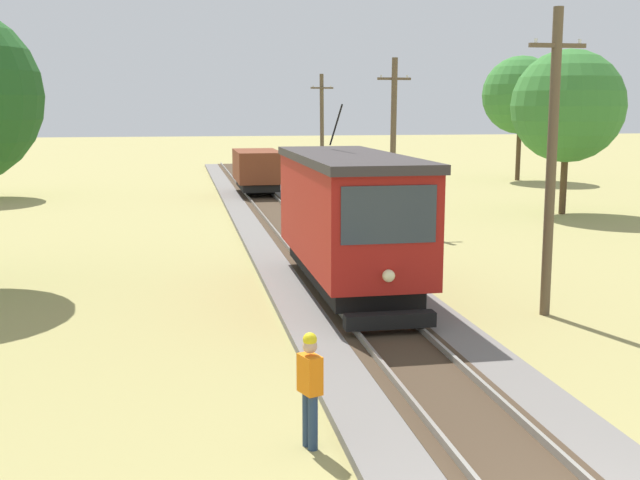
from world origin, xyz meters
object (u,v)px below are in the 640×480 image
object	(u,v)px
utility_pole_near_tram	(552,161)
tree_right_near	(568,106)
utility_pole_far	(322,131)
track_worker	(310,385)
red_tram	(348,216)
freight_car	(257,170)
utility_pole_mid	(393,142)
tree_left_far	(521,95)

from	to	relation	value
utility_pole_near_tram	tree_right_near	world-z (taller)	tree_right_near
utility_pole_far	track_worker	xyz separation A→B (m)	(-6.94, -35.90, -2.63)
utility_pole_near_tram	utility_pole_far	world-z (taller)	utility_pole_near_tram
utility_pole_far	track_worker	distance (m)	36.65
utility_pole_far	track_worker	world-z (taller)	utility_pole_far
red_tram	track_worker	bearing A→B (deg)	-106.00
freight_car	tree_right_near	distance (m)	17.02
track_worker	red_tram	bearing A→B (deg)	-126.72
track_worker	utility_pole_mid	bearing A→B (deg)	-129.82
red_tram	tree_right_near	size ratio (longest dim) A/B	1.11
tree_left_far	red_tram	bearing A→B (deg)	-121.93
tree_right_near	utility_pole_mid	bearing A→B (deg)	-162.71
track_worker	tree_right_near	bearing A→B (deg)	-145.95
red_tram	tree_right_near	xyz separation A→B (m)	(13.61, 13.94, 2.88)
utility_pole_near_tram	tree_right_near	bearing A→B (deg)	60.85
utility_pole_far	tree_right_near	distance (m)	16.01
utility_pole_mid	utility_pole_far	xyz separation A→B (m)	(0.00, 15.86, 0.01)
freight_car	utility_pole_near_tram	size ratio (longest dim) A/B	0.71
utility_pole_near_tram	tree_left_far	bearing A→B (deg)	66.21
tree_right_near	tree_left_far	world-z (taller)	tree_left_far
utility_pole_mid	utility_pole_far	size ratio (longest dim) A/B	1.00
tree_left_far	freight_car	bearing A→B (deg)	-160.24
red_tram	utility_pole_near_tram	bearing A→B (deg)	-31.08
red_tram	tree_right_near	distance (m)	19.70
freight_car	track_worker	xyz separation A→B (m)	(-2.57, -32.50, -0.57)
utility_pole_near_tram	track_worker	world-z (taller)	utility_pole_near_tram
utility_pole_mid	utility_pole_far	world-z (taller)	utility_pole_far
tree_right_near	track_worker	bearing A→B (deg)	-125.23
freight_car	utility_pole_mid	size ratio (longest dim) A/B	0.74
utility_pole_far	track_worker	size ratio (longest dim) A/B	3.94
utility_pole_mid	utility_pole_far	distance (m)	15.86
utility_pole_near_tram	utility_pole_mid	world-z (taller)	utility_pole_near_tram
freight_car	utility_pole_mid	bearing A→B (deg)	-70.68
tree_right_near	utility_pole_near_tram	bearing A→B (deg)	-119.15
utility_pole_far	tree_left_far	xyz separation A→B (m)	(14.52, 3.39, 2.24)
red_tram	tree_left_far	world-z (taller)	tree_left_far
utility_pole_far	track_worker	bearing A→B (deg)	-100.94
track_worker	tree_left_far	bearing A→B (deg)	-139.36
utility_pole_mid	tree_right_near	distance (m)	9.79
tree_left_far	utility_pole_mid	bearing A→B (deg)	-127.03
utility_pole_near_tram	tree_left_far	xyz separation A→B (m)	(14.52, 32.95, 2.09)
red_tram	tree_left_far	bearing A→B (deg)	58.07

